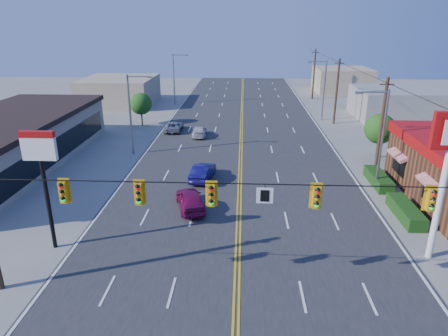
{
  "coord_description": "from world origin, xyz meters",
  "views": [
    {
      "loc": [
        0.17,
        -16.39,
        12.79
      ],
      "look_at": [
        -1.22,
        12.27,
        2.2
      ],
      "focal_mm": 32.0,
      "sensor_mm": 36.0,
      "label": 1
    }
  ],
  "objects_px": {
    "pizza_hut_sign": "(42,166)",
    "car_silver": "(174,127)",
    "car_blue": "(203,172)",
    "car_white": "(199,132)",
    "signal_span": "(235,206)",
    "car_magenta": "(190,200)"
  },
  "relations": [
    {
      "from": "car_blue",
      "to": "car_white",
      "type": "height_order",
      "value": "car_blue"
    },
    {
      "from": "signal_span",
      "to": "car_silver",
      "type": "bearing_deg",
      "value": 104.79
    },
    {
      "from": "car_white",
      "to": "car_silver",
      "type": "distance_m",
      "value": 4.0
    },
    {
      "from": "signal_span",
      "to": "car_magenta",
      "type": "height_order",
      "value": "signal_span"
    },
    {
      "from": "pizza_hut_sign",
      "to": "car_silver",
      "type": "height_order",
      "value": "pizza_hut_sign"
    },
    {
      "from": "car_magenta",
      "to": "car_white",
      "type": "height_order",
      "value": "car_magenta"
    },
    {
      "from": "car_blue",
      "to": "pizza_hut_sign",
      "type": "bearing_deg",
      "value": 63.66
    },
    {
      "from": "car_blue",
      "to": "car_white",
      "type": "bearing_deg",
      "value": -74.18
    },
    {
      "from": "car_silver",
      "to": "pizza_hut_sign",
      "type": "bearing_deg",
      "value": 84.37
    },
    {
      "from": "signal_span",
      "to": "car_white",
      "type": "height_order",
      "value": "signal_span"
    },
    {
      "from": "car_blue",
      "to": "car_white",
      "type": "xyz_separation_m",
      "value": [
        -1.74,
        13.59,
        -0.12
      ]
    },
    {
      "from": "pizza_hut_sign",
      "to": "car_silver",
      "type": "relative_size",
      "value": 1.63
    },
    {
      "from": "car_magenta",
      "to": "car_silver",
      "type": "xyz_separation_m",
      "value": [
        -4.78,
        21.47,
        -0.14
      ]
    },
    {
      "from": "car_magenta",
      "to": "car_blue",
      "type": "relative_size",
      "value": 1.03
    },
    {
      "from": "signal_span",
      "to": "car_magenta",
      "type": "xyz_separation_m",
      "value": [
        -3.39,
        9.48,
        -4.16
      ]
    },
    {
      "from": "car_blue",
      "to": "car_silver",
      "type": "bearing_deg",
      "value": -63.46
    },
    {
      "from": "pizza_hut_sign",
      "to": "car_blue",
      "type": "height_order",
      "value": "pizza_hut_sign"
    },
    {
      "from": "signal_span",
      "to": "pizza_hut_sign",
      "type": "height_order",
      "value": "signal_span"
    },
    {
      "from": "car_silver",
      "to": "car_magenta",
      "type": "bearing_deg",
      "value": 102.67
    },
    {
      "from": "pizza_hut_sign",
      "to": "car_white",
      "type": "xyz_separation_m",
      "value": [
        6.08,
        24.81,
        -4.62
      ]
    },
    {
      "from": "pizza_hut_sign",
      "to": "car_white",
      "type": "height_order",
      "value": "pizza_hut_sign"
    },
    {
      "from": "signal_span",
      "to": "car_blue",
      "type": "xyz_separation_m",
      "value": [
        -3.06,
        15.22,
        -4.2
      ]
    }
  ]
}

